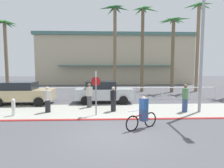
% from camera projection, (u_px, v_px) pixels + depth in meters
% --- Properties ---
extents(ground_plane, '(80.00, 80.00, 0.00)m').
position_uv_depth(ground_plane, '(108.00, 97.00, 17.77)').
color(ground_plane, '#4C4C51').
extents(sidewalk_strip, '(44.00, 4.00, 0.02)m').
position_uv_depth(sidewalk_strip, '(109.00, 111.00, 12.00)').
color(sidewalk_strip, '#9E9E93').
rests_on(sidewalk_strip, ground).
extents(curb_paint, '(44.00, 0.24, 0.03)m').
position_uv_depth(curb_paint, '(110.00, 119.00, 10.01)').
color(curb_paint, maroon).
rests_on(curb_paint, ground).
extents(building_backdrop, '(25.83, 11.53, 8.24)m').
position_uv_depth(building_backdrop, '(114.00, 60.00, 34.43)').
color(building_backdrop, '#BCAD8E').
rests_on(building_backdrop, ground).
extents(rail_fence, '(19.20, 0.08, 1.04)m').
position_uv_depth(rail_fence, '(108.00, 90.00, 16.20)').
color(rail_fence, white).
rests_on(rail_fence, ground).
extents(stop_sign_bike_lane, '(0.52, 0.56, 2.56)m').
position_uv_depth(stop_sign_bike_lane, '(96.00, 87.00, 10.74)').
color(stop_sign_bike_lane, gray).
rests_on(stop_sign_bike_lane, ground).
extents(bollard_2, '(0.20, 0.20, 1.00)m').
position_uv_depth(bollard_2, '(14.00, 107.00, 10.72)').
color(bollard_2, white).
rests_on(bollard_2, ground).
extents(streetlight_curb, '(0.24, 2.54, 7.50)m').
position_uv_depth(streetlight_curb, '(204.00, 42.00, 11.08)').
color(streetlight_curb, '#9EA0A5').
rests_on(streetlight_curb, ground).
extents(palm_tree_0, '(2.87, 3.38, 7.94)m').
position_uv_depth(palm_tree_0, '(5.00, 37.00, 20.60)').
color(palm_tree_0, '#756047').
rests_on(palm_tree_0, ground).
extents(palm_tree_1, '(3.42, 3.11, 9.47)m').
position_uv_depth(palm_tree_1, '(115.00, 31.00, 20.49)').
color(palm_tree_1, '#756047').
rests_on(palm_tree_1, ground).
extents(palm_tree_2, '(3.07, 2.80, 9.46)m').
position_uv_depth(palm_tree_2, '(143.00, 33.00, 20.83)').
color(palm_tree_2, brown).
rests_on(palm_tree_2, ground).
extents(palm_tree_3, '(3.18, 3.35, 8.13)m').
position_uv_depth(palm_tree_3, '(173.00, 36.00, 20.35)').
color(palm_tree_3, brown).
rests_on(palm_tree_3, ground).
extents(palm_tree_4, '(3.02, 3.28, 9.91)m').
position_uv_depth(palm_tree_4, '(198.00, 28.00, 20.88)').
color(palm_tree_4, '#846B4C').
rests_on(palm_tree_4, ground).
extents(car_tan_1, '(4.40, 2.02, 1.69)m').
position_uv_depth(car_tan_1, '(23.00, 93.00, 14.03)').
color(car_tan_1, tan).
rests_on(car_tan_1, ground).
extents(car_silver_2, '(4.40, 2.02, 1.69)m').
position_uv_depth(car_silver_2, '(104.00, 92.00, 14.69)').
color(car_silver_2, '#B2B7BC').
rests_on(car_silver_2, ground).
extents(cyclist_red_0, '(1.59, 0.99, 1.50)m').
position_uv_depth(cyclist_red_0, '(143.00, 113.00, 8.52)').
color(cyclist_red_0, black).
rests_on(cyclist_red_0, ground).
extents(pedestrian_0, '(0.45, 0.48, 1.68)m').
position_uv_depth(pedestrian_0, '(89.00, 96.00, 12.93)').
color(pedestrian_0, '#4C4C51').
rests_on(pedestrian_0, ground).
extents(pedestrian_1, '(0.45, 0.47, 1.75)m').
position_uv_depth(pedestrian_1, '(185.00, 99.00, 11.60)').
color(pedestrian_1, '#384C7A').
rests_on(pedestrian_1, ground).
extents(pedestrian_2, '(0.42, 0.47, 1.58)m').
position_uv_depth(pedestrian_2, '(113.00, 100.00, 11.75)').
color(pedestrian_2, '#232326').
rests_on(pedestrian_2, ground).
extents(pedestrian_3, '(0.44, 0.48, 1.60)m').
position_uv_depth(pedestrian_3, '(48.00, 101.00, 11.49)').
color(pedestrian_3, '#232326').
rests_on(pedestrian_3, ground).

